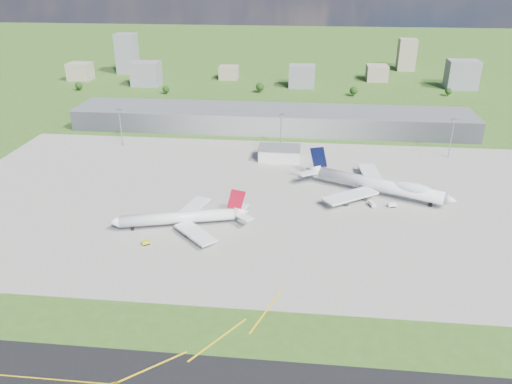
# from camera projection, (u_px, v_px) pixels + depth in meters

# --- Properties ---
(ground) EXTENTS (1400.00, 1400.00, 0.00)m
(ground) POSITION_uv_depth(u_px,v_px,m) (270.00, 135.00, 369.66)
(ground) COLOR #33561B
(ground) RESTS_ON ground
(apron) EXTENTS (360.00, 190.00, 0.08)m
(apron) POSITION_uv_depth(u_px,v_px,m) (272.00, 199.00, 269.37)
(apron) COLOR gray
(apron) RESTS_ON ground
(terminal) EXTENTS (300.00, 42.00, 15.00)m
(terminal) POSITION_uv_depth(u_px,v_px,m) (272.00, 119.00, 380.07)
(terminal) COLOR gray
(terminal) RESTS_ON ground
(ops_building) EXTENTS (26.00, 16.00, 8.00)m
(ops_building) POSITION_uv_depth(u_px,v_px,m) (279.00, 154.00, 321.89)
(ops_building) COLOR silver
(ops_building) RESTS_ON ground
(mast_west) EXTENTS (3.50, 2.00, 25.90)m
(mast_west) POSITION_uv_depth(u_px,v_px,m) (120.00, 121.00, 340.07)
(mast_west) COLOR gray
(mast_west) RESTS_ON ground
(mast_center) EXTENTS (3.50, 2.00, 25.90)m
(mast_center) POSITION_uv_depth(u_px,v_px,m) (281.00, 126.00, 329.69)
(mast_center) COLOR gray
(mast_center) RESTS_ON ground
(mast_east) EXTENTS (3.50, 2.00, 25.90)m
(mast_east) POSITION_uv_depth(u_px,v_px,m) (452.00, 132.00, 319.32)
(mast_east) COLOR gray
(mast_east) RESTS_ON ground
(airliner_red_twin) EXTENTS (65.78, 50.33, 18.32)m
(airliner_red_twin) POSITION_uv_depth(u_px,v_px,m) (183.00, 218.00, 239.19)
(airliner_red_twin) COLOR silver
(airliner_red_twin) RESTS_ON ground
(airliner_blue_quad) EXTENTS (79.26, 60.13, 21.97)m
(airliner_blue_quad) POSITION_uv_depth(u_px,v_px,m) (379.00, 185.00, 271.44)
(airliner_blue_quad) COLOR silver
(airliner_blue_quad) RESTS_ON ground
(tug_yellow) EXTENTS (4.14, 3.67, 1.79)m
(tug_yellow) POSITION_uv_depth(u_px,v_px,m) (146.00, 243.00, 225.53)
(tug_yellow) COLOR gold
(tug_yellow) RESTS_ON ground
(van_white_near) EXTENTS (3.68, 5.40, 2.53)m
(van_white_near) POSITION_uv_depth(u_px,v_px,m) (372.00, 204.00, 260.74)
(van_white_near) COLOR silver
(van_white_near) RESTS_ON ground
(van_white_far) EXTENTS (4.50, 2.97, 2.19)m
(van_white_far) POSITION_uv_depth(u_px,v_px,m) (392.00, 205.00, 259.97)
(van_white_far) COLOR white
(van_white_far) RESTS_ON ground
(bldg_far_w) EXTENTS (24.00, 20.00, 18.00)m
(bldg_far_w) POSITION_uv_depth(u_px,v_px,m) (80.00, 71.00, 540.16)
(bldg_far_w) COLOR gray
(bldg_far_w) RESTS_ON ground
(bldg_w) EXTENTS (28.00, 22.00, 24.00)m
(bldg_w) POSITION_uv_depth(u_px,v_px,m) (146.00, 74.00, 513.30)
(bldg_w) COLOR slate
(bldg_w) RESTS_ON ground
(bldg_cw) EXTENTS (20.00, 18.00, 14.00)m
(bldg_cw) POSITION_uv_depth(u_px,v_px,m) (229.00, 72.00, 543.97)
(bldg_cw) COLOR gray
(bldg_cw) RESTS_ON ground
(bldg_c) EXTENTS (26.00, 20.00, 22.00)m
(bldg_c) POSITION_uv_depth(u_px,v_px,m) (302.00, 76.00, 507.65)
(bldg_c) COLOR slate
(bldg_c) RESTS_ON ground
(bldg_ce) EXTENTS (22.00, 24.00, 16.00)m
(bldg_ce) POSITION_uv_depth(u_px,v_px,m) (377.00, 73.00, 537.48)
(bldg_ce) COLOR gray
(bldg_ce) RESTS_ON ground
(bldg_e) EXTENTS (30.00, 22.00, 28.00)m
(bldg_e) POSITION_uv_depth(u_px,v_px,m) (462.00, 74.00, 500.33)
(bldg_e) COLOR slate
(bldg_e) RESTS_ON ground
(bldg_tall_w) EXTENTS (22.00, 20.00, 44.00)m
(bldg_tall_w) POSITION_uv_depth(u_px,v_px,m) (127.00, 53.00, 567.06)
(bldg_tall_w) COLOR slate
(bldg_tall_w) RESTS_ON ground
(bldg_tall_e) EXTENTS (20.00, 18.00, 36.00)m
(bldg_tall_e) POSITION_uv_depth(u_px,v_px,m) (407.00, 55.00, 583.70)
(bldg_tall_e) COLOR gray
(bldg_tall_e) RESTS_ON ground
(tree_far_w) EXTENTS (7.20, 7.20, 8.80)m
(tree_far_w) POSITION_uv_depth(u_px,v_px,m) (79.00, 85.00, 494.73)
(tree_far_w) COLOR #382314
(tree_far_w) RESTS_ON ground
(tree_w) EXTENTS (6.75, 6.75, 8.25)m
(tree_w) POSITION_uv_depth(u_px,v_px,m) (166.00, 89.00, 481.85)
(tree_w) COLOR #382314
(tree_w) RESTS_ON ground
(tree_c) EXTENTS (8.10, 8.10, 9.90)m
(tree_c) POSITION_uv_depth(u_px,v_px,m) (260.00, 87.00, 486.50)
(tree_c) COLOR #382314
(tree_c) RESTS_ON ground
(tree_e) EXTENTS (7.65, 7.65, 9.35)m
(tree_e) POSITION_uv_depth(u_px,v_px,m) (354.00, 91.00, 473.63)
(tree_e) COLOR #382314
(tree_e) RESTS_ON ground
(tree_far_e) EXTENTS (6.30, 6.30, 7.70)m
(tree_far_e) POSITION_uv_depth(u_px,v_px,m) (448.00, 91.00, 474.58)
(tree_far_e) COLOR #382314
(tree_far_e) RESTS_ON ground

